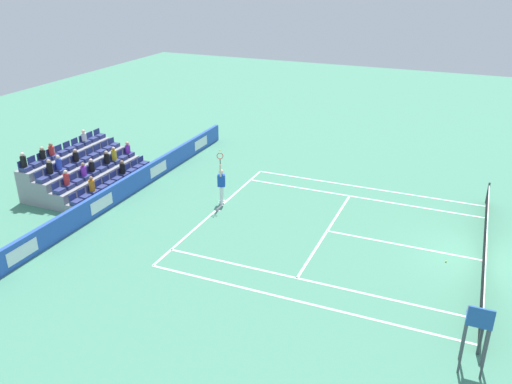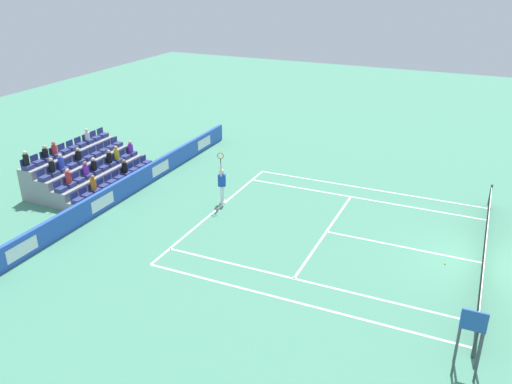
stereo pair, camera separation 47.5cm
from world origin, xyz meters
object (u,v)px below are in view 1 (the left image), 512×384
at_px(tennis_player, 221,185).
at_px(loose_tennis_ball, 446,261).
at_px(umpire_chair, 478,328).
at_px(tennis_net, 485,250).

distance_m(tennis_player, loose_tennis_ball, 10.81).
bearing_deg(loose_tennis_ball, umpire_chair, 10.66).
relative_size(tennis_net, tennis_player, 4.19).
distance_m(umpire_chair, loose_tennis_ball, 6.33).
height_order(tennis_net, loose_tennis_ball, tennis_net).
xyz_separation_m(umpire_chair, loose_tennis_ball, (-6.04, -1.14, -1.49)).
bearing_deg(tennis_net, loose_tennis_ball, -61.72).
relative_size(tennis_net, loose_tennis_ball, 176.03).
bearing_deg(umpire_chair, loose_tennis_ball, -169.34).
distance_m(tennis_player, umpire_chair, 14.03).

